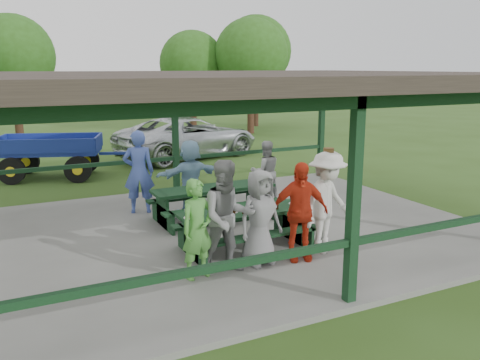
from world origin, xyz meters
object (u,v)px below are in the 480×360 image
contestant_red (299,211)px  spectator_blue (139,172)px  farm_trailer (51,156)px  contestant_green (197,229)px  picnic_table_near (245,225)px  picnic_table_far (214,199)px  spectator_grey (265,172)px  contestant_grey_left (228,217)px  pickup_truck (189,137)px  contestant_white_fedora (327,202)px  contestant_grey_mid (260,217)px  spectator_lblue (190,176)px

contestant_red → spectator_blue: (-1.72, 4.17, 0.09)m
contestant_red → farm_trailer: (-3.10, 9.56, -0.26)m
contestant_green → farm_trailer: contestant_green is taller
picnic_table_near → spectator_blue: (-1.11, 3.29, 0.50)m
picnic_table_far → spectator_blue: 1.92m
spectator_grey → picnic_table_far: bearing=36.5°
spectator_grey → farm_trailer: bearing=-40.9°
picnic_table_near → contestant_grey_left: contestant_grey_left is taller
spectator_grey → pickup_truck: size_ratio=0.27×
contestant_white_fedora → farm_trailer: contestant_white_fedora is taller
contestant_grey_mid → farm_trailer: contestant_grey_mid is taller
picnic_table_near → contestant_grey_mid: (-0.10, -0.76, 0.36)m
contestant_red → contestant_grey_left: bearing=-164.4°
contestant_white_fedora → spectator_blue: spectator_blue is taller
contestant_white_fedora → pickup_truck: contestant_white_fedora is taller
contestant_grey_left → spectator_blue: (-0.36, 4.14, 0.02)m
picnic_table_far → contestant_grey_left: contestant_grey_left is taller
contestant_white_fedora → spectator_lblue: contestant_white_fedora is taller
contestant_grey_mid → pickup_truck: (2.84, 11.04, -0.14)m
picnic_table_near → pickup_truck: bearing=75.1°
picnic_table_near → picnic_table_far: bearing=83.5°
picnic_table_far → contestant_white_fedora: contestant_white_fedora is taller
picnic_table_near → picnic_table_far: 2.01m
picnic_table_far → pickup_truck: 8.66m
contestant_grey_left → spectator_blue: 4.16m
farm_trailer → contestant_grey_left: bearing=-60.8°
picnic_table_near → farm_trailer: (-2.48, 8.68, 0.15)m
contestant_grey_left → contestant_grey_mid: contestant_grey_left is taller
contestant_green → contestant_grey_mid: (1.17, 0.07, 0.02)m
contestant_green → spectator_blue: (0.17, 4.12, 0.15)m
picnic_table_near → spectator_blue: size_ratio=1.27×
picnic_table_far → spectator_grey: bearing=24.8°
contestant_red → spectator_blue: 4.51m
pickup_truck → contestant_green: bearing=143.7°
spectator_blue → pickup_truck: size_ratio=0.34×
contestant_grey_left → contestant_red: size_ratio=1.08×
picnic_table_near → spectator_blue: 3.50m
picnic_table_far → farm_trailer: bearing=112.1°
picnic_table_near → contestant_white_fedora: 1.57m
picnic_table_far → contestant_white_fedora: 2.99m
spectator_grey → spectator_blue: bearing=3.0°
contestant_green → contestant_white_fedora: size_ratio=0.84×
spectator_blue → spectator_grey: (3.09, -0.48, -0.19)m
picnic_table_far → contestant_grey_mid: size_ratio=1.64×
contestant_red → contestant_green: bearing=-164.9°
contestant_grey_mid → pickup_truck: 11.40m
picnic_table_far → spectator_blue: spectator_blue is taller
picnic_table_near → contestant_grey_left: bearing=-131.3°
contestant_green → spectator_lblue: bearing=56.6°
picnic_table_near → spectator_lblue: spectator_lblue is taller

